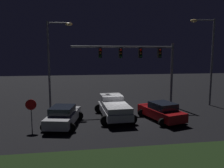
% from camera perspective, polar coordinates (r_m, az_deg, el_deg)
% --- Properties ---
extents(ground_plane, '(80.00, 80.00, 0.00)m').
position_cam_1_polar(ground_plane, '(19.42, 2.33, -8.41)').
color(ground_plane, black).
extents(pickup_truck, '(2.99, 5.47, 1.80)m').
position_cam_1_polar(pickup_truck, '(18.91, 0.39, -5.71)').
color(pickup_truck, '#B7B7BC').
rests_on(pickup_truck, ground_plane).
extents(car_sedan, '(3.06, 4.68, 1.51)m').
position_cam_1_polar(car_sedan, '(17.35, -12.44, -8.00)').
color(car_sedan, '#B7B7BC').
rests_on(car_sedan, ground_plane).
extents(car_sedan_far, '(3.20, 4.72, 1.51)m').
position_cam_1_polar(car_sedan_far, '(18.68, 12.56, -6.88)').
color(car_sedan_far, maroon).
rests_on(car_sedan_far, ground_plane).
extents(traffic_signal_gantry, '(10.32, 0.56, 6.50)m').
position_cam_1_polar(traffic_signal_gantry, '(22.38, 7.35, 6.71)').
color(traffic_signal_gantry, slate).
rests_on(traffic_signal_gantry, ground_plane).
extents(street_lamp_left, '(2.47, 0.44, 8.51)m').
position_cam_1_polar(street_lamp_left, '(22.43, -14.84, 7.25)').
color(street_lamp_left, slate).
rests_on(street_lamp_left, ground_plane).
extents(street_lamp_right, '(2.70, 0.44, 8.95)m').
position_cam_1_polar(street_lamp_right, '(25.09, 23.49, 7.49)').
color(street_lamp_right, slate).
rests_on(street_lamp_right, ground_plane).
extents(stop_sign, '(0.76, 0.08, 2.23)m').
position_cam_1_polar(stop_sign, '(16.71, -20.11, -5.98)').
color(stop_sign, slate).
rests_on(stop_sign, ground_plane).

